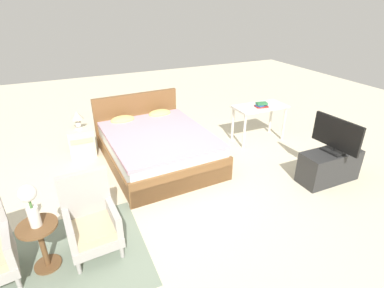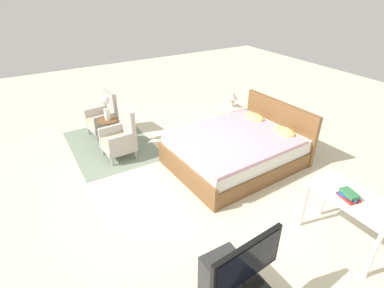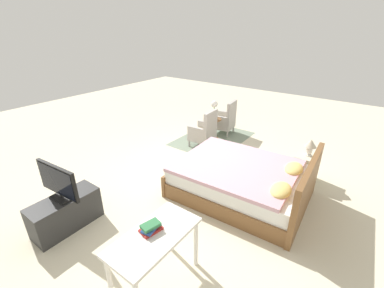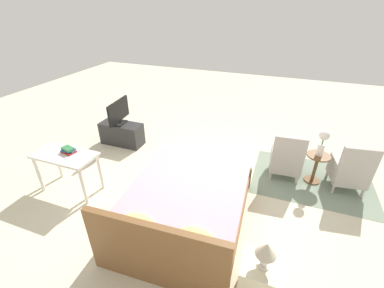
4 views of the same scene
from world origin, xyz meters
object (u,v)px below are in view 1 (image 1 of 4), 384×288
(armchair_by_window_right, at_px, (91,222))
(tv_stand, at_px, (329,166))
(bed, at_px, (156,145))
(tv_flatscreen, at_px, (336,135))
(nightstand, at_px, (82,142))
(table_lamp, at_px, (77,117))
(flower_vase, at_px, (30,202))
(side_table, at_px, (41,241))
(book_stack, at_px, (262,105))
(vanity_desk, at_px, (260,111))

(armchair_by_window_right, relative_size, tv_stand, 0.96)
(bed, bearing_deg, tv_flatscreen, -37.50)
(nightstand, relative_size, table_lamp, 1.61)
(tv_flatscreen, bearing_deg, flower_vase, -179.81)
(side_table, height_order, book_stack, book_stack)
(table_lamp, bearing_deg, book_stack, -14.31)
(table_lamp, relative_size, vanity_desk, 0.32)
(tv_stand, bearing_deg, bed, 142.47)
(nightstand, bearing_deg, tv_stand, -35.88)
(bed, relative_size, tv_stand, 2.37)
(armchair_by_window_right, bearing_deg, flower_vase, -174.25)
(side_table, xyz_separation_m, flower_vase, (0.00, 0.00, 0.50))
(bed, relative_size, vanity_desk, 2.19)
(flower_vase, height_order, vanity_desk, flower_vase)
(armchair_by_window_right, relative_size, vanity_desk, 0.88)
(bed, height_order, vanity_desk, bed)
(side_table, relative_size, book_stack, 2.19)
(tv_stand, xyz_separation_m, tv_flatscreen, (0.00, 0.00, 0.53))
(bed, relative_size, side_table, 4.06)
(book_stack, bearing_deg, bed, 177.55)
(nightstand, bearing_deg, vanity_desk, -12.97)
(side_table, bearing_deg, flower_vase, 26.57)
(bed, xyz_separation_m, nightstand, (-1.17, 0.75, -0.03))
(nightstand, height_order, table_lamp, table_lamp)
(flower_vase, relative_size, tv_stand, 0.50)
(side_table, xyz_separation_m, nightstand, (0.65, 2.49, -0.09))
(flower_vase, bearing_deg, tv_stand, 0.19)
(side_table, height_order, nightstand, side_table)
(table_lamp, bearing_deg, tv_stand, -35.89)
(nightstand, xyz_separation_m, book_stack, (3.29, -0.84, 0.50))
(flower_vase, height_order, tv_flatscreen, tv_flatscreen)
(bed, bearing_deg, tv_stand, -37.53)
(side_table, xyz_separation_m, vanity_desk, (3.97, 1.73, 0.27))
(table_lamp, bearing_deg, bed, -32.52)
(armchair_by_window_right, relative_size, nightstand, 1.74)
(flower_vase, xyz_separation_m, table_lamp, (0.65, 2.49, -0.11))
(bed, xyz_separation_m, tv_stand, (2.26, -1.73, -0.05))
(side_table, distance_m, tv_stand, 4.08)
(nightstand, bearing_deg, table_lamp, 90.00)
(table_lamp, relative_size, tv_flatscreen, 0.42)
(side_table, height_order, vanity_desk, vanity_desk)
(table_lamp, bearing_deg, side_table, -104.66)
(armchair_by_window_right, bearing_deg, side_table, -174.25)
(armchair_by_window_right, distance_m, tv_flatscreen, 3.59)
(vanity_desk, bearing_deg, side_table, -156.45)
(bed, relative_size, tv_flatscreen, 2.88)
(tv_stand, relative_size, vanity_desk, 0.92)
(armchair_by_window_right, height_order, nightstand, armchair_by_window_right)
(armchair_by_window_right, xyz_separation_m, table_lamp, (0.14, 2.44, 0.36))
(flower_vase, xyz_separation_m, tv_flatscreen, (4.08, 0.01, -0.07))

